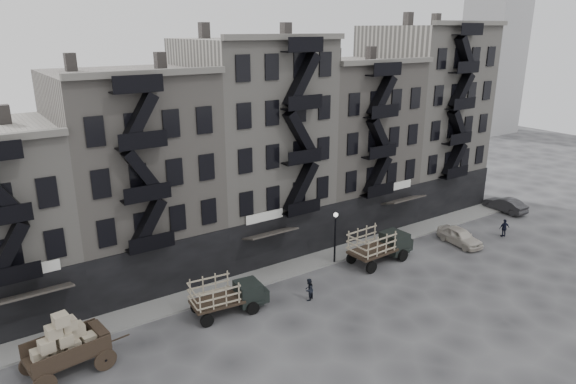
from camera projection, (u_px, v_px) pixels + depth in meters
ground at (325, 287)px, 36.94m from camera, size 140.00×140.00×0.00m
sidewalk at (295, 267)px, 39.87m from camera, size 55.00×2.50×0.15m
building_midwest at (134, 177)px, 37.05m from camera, size 10.00×11.35×16.20m
building_center at (253, 146)px, 42.09m from camera, size 10.00×11.35×18.20m
building_mideast at (346, 144)px, 47.74m from camera, size 10.00×11.35×16.20m
building_east at (421, 118)px, 52.63m from camera, size 10.00×11.35×19.20m
lamp_post at (335, 231)px, 39.74m from camera, size 0.36×0.36×4.28m
horse at (39, 358)px, 27.76m from camera, size 1.82×1.16×1.42m
wagon at (62, 339)px, 27.08m from camera, size 4.65×2.89×3.72m
stake_truck_west at (227, 293)px, 33.13m from camera, size 5.19×2.51×2.52m
stake_truck_east at (380, 243)px, 40.43m from camera, size 5.79×2.59×2.85m
car_east at (460, 236)px, 44.01m from camera, size 2.20×4.43×1.45m
car_far at (505, 205)px, 51.89m from camera, size 1.71×4.43×1.44m
pedestrian_mid at (309, 290)px, 34.92m from camera, size 0.95×0.89×1.57m
policeman at (504, 228)px, 45.58m from camera, size 1.04×0.71×1.63m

